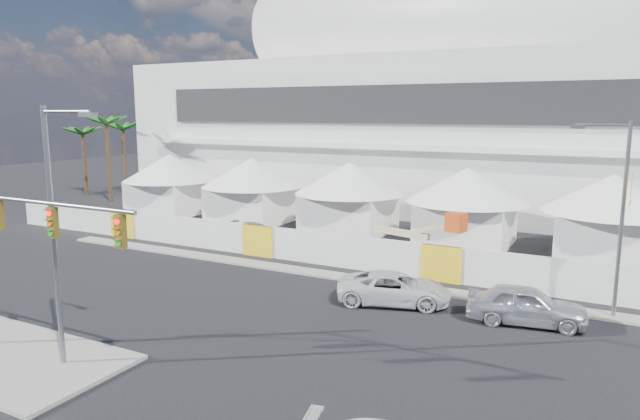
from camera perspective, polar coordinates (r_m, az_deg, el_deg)
The scene contains 12 objects.
ground at distance 22.87m, azimuth -14.09°, elevation -14.25°, with size 160.00×160.00×0.00m, color black.
median_island at distance 25.40m, azimuth -29.23°, elevation -12.58°, with size 10.00×5.00×0.15m, color gray.
stadium at distance 57.14m, azimuth 22.59°, elevation 9.33°, with size 80.00×24.80×21.98m.
tent_row at distance 42.13m, azimuth 8.52°, elevation 1.45°, with size 53.40×8.40×5.40m.
hoarding_fence at distance 32.05m, azimuth 12.07°, elevation -5.24°, with size 70.00×0.25×2.00m, color white.
palm_cluster at distance 65.51m, azimuth -19.08°, elevation 7.26°, with size 10.60×10.60×8.55m.
sedan_silver at distance 26.85m, azimuth 19.93°, elevation -8.91°, with size 5.06×2.03×1.72m, color silver.
pickup_curb at distance 28.09m, azimuth 7.44°, elevation -7.78°, with size 5.46×2.52×1.52m, color silver.
lot_car_c at distance 41.27m, azimuth -6.49°, elevation -2.22°, with size 4.43×1.80×1.28m, color #9C9CA0.
streetlight_median at distance 21.89m, azimuth -24.83°, elevation -0.93°, with size 2.57×0.26×9.28m.
streetlight_curb at distance 28.17m, azimuth 27.65°, elevation 0.35°, with size 2.62×0.59×8.83m.
boom_lift at distance 35.18m, azimuth 7.47°, elevation -3.77°, with size 7.52×2.60×3.70m.
Camera 1 is at (14.20, -15.37, 9.22)m, focal length 32.00 mm.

